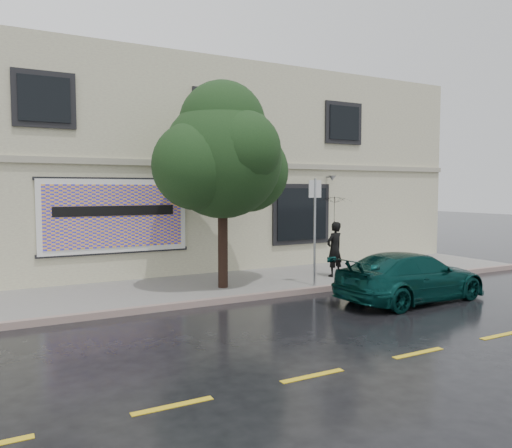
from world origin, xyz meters
name	(u,v)px	position (x,y,z in m)	size (l,w,h in m)	color
ground	(304,310)	(0.00, 0.00, 0.00)	(90.00, 90.00, 0.00)	black
sidewalk	(241,284)	(0.00, 3.25, 0.07)	(20.00, 3.50, 0.15)	gray
curb	(272,295)	(0.00, 1.50, 0.07)	(20.00, 0.18, 0.16)	gray
road_marking	(418,353)	(0.00, -3.50, 0.01)	(19.00, 0.12, 0.01)	gold
building	(174,171)	(0.00, 9.00, 3.50)	(20.00, 8.12, 7.00)	beige
billboard	(115,216)	(-3.20, 4.92, 2.05)	(4.30, 0.16, 2.20)	white
car	(411,277)	(2.88, -0.50, 0.62)	(1.88, 4.26, 1.24)	#083430
pedestrian	(334,249)	(2.85, 2.59, 0.99)	(0.61, 0.40, 1.67)	black
umbrella	(335,209)	(2.85, 2.59, 2.22)	(1.06, 1.06, 0.78)	black
street_tree	(222,159)	(-0.85, 2.67, 3.61)	(3.19, 3.19, 5.07)	black
sign_pole	(315,223)	(1.48, 1.70, 1.90)	(0.36, 0.09, 2.96)	gray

